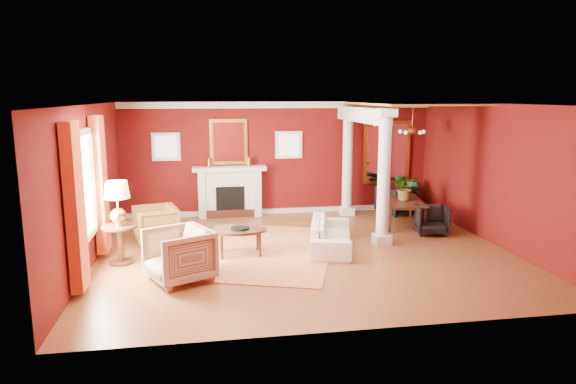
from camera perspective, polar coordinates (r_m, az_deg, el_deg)
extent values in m
plane|color=brown|center=(10.27, 1.90, -6.66)|extent=(8.00, 8.00, 0.00)
cube|color=#530D0B|center=(13.35, -1.00, 3.76)|extent=(8.00, 0.04, 2.90)
cube|color=#530D0B|center=(6.61, 7.92, -3.56)|extent=(8.00, 0.04, 2.90)
cube|color=#530D0B|center=(9.96, -21.24, 0.64)|extent=(0.04, 7.00, 2.90)
cube|color=#530D0B|center=(11.41, 22.07, 1.78)|extent=(0.04, 7.00, 2.90)
cube|color=white|center=(9.80, 2.01, 9.73)|extent=(8.00, 7.00, 0.04)
cube|color=silver|center=(13.19, -6.48, -0.13)|extent=(1.60, 0.34, 1.20)
cube|color=black|center=(13.05, -6.42, -0.92)|extent=(0.72, 0.03, 0.70)
cube|color=black|center=(13.12, -6.39, -2.42)|extent=(1.20, 0.05, 0.20)
cube|color=silver|center=(13.04, -6.53, 2.60)|extent=(1.85, 0.42, 0.10)
cube|color=silver|center=(13.14, -9.52, -0.25)|extent=(0.16, 0.40, 1.20)
cube|color=silver|center=(13.21, -3.44, -0.06)|extent=(0.16, 0.40, 1.20)
cube|color=gold|center=(13.14, -6.63, 5.55)|extent=(0.95, 0.06, 1.15)
cube|color=white|center=(13.10, -6.62, 5.54)|extent=(0.78, 0.02, 0.98)
cube|color=silver|center=(13.17, -13.39, 4.91)|extent=(0.70, 0.06, 0.70)
cube|color=white|center=(13.14, -13.40, 4.90)|extent=(0.54, 0.02, 0.54)
cube|color=silver|center=(13.32, 0.08, 5.26)|extent=(0.70, 0.06, 0.70)
cube|color=white|center=(13.29, 0.11, 5.25)|extent=(0.54, 0.02, 0.54)
cube|color=white|center=(9.36, -21.92, 0.61)|extent=(0.03, 1.30, 1.70)
cube|color=silver|center=(8.68, -22.67, -0.18)|extent=(0.08, 0.10, 1.90)
cube|color=silver|center=(10.03, -20.88, 1.31)|extent=(0.08, 0.10, 1.90)
cube|color=#C04320|center=(8.41, -22.59, -1.56)|extent=(0.18, 0.55, 2.60)
cube|color=#C04320|center=(10.33, -20.13, 0.77)|extent=(0.18, 0.55, 2.60)
cube|color=silver|center=(10.96, 10.38, -5.16)|extent=(0.34, 0.34, 0.20)
cylinder|color=silver|center=(10.68, 10.62, 1.82)|extent=(0.26, 0.26, 2.50)
cube|color=silver|center=(10.56, 10.86, 8.65)|extent=(0.36, 0.36, 0.16)
cube|color=silver|center=(13.45, 6.52, -2.09)|extent=(0.34, 0.34, 0.20)
cylinder|color=silver|center=(13.22, 6.64, 3.62)|extent=(0.26, 0.26, 2.50)
cube|color=silver|center=(13.13, 6.76, 9.13)|extent=(0.36, 0.36, 0.16)
cube|color=silver|center=(12.08, 8.21, 8.49)|extent=(0.30, 3.20, 0.32)
cube|color=gold|center=(12.33, 13.63, 9.51)|extent=(2.30, 3.40, 0.04)
cube|color=gold|center=(14.02, 10.87, 4.32)|extent=(1.30, 0.06, 1.70)
cube|color=white|center=(13.98, 10.92, 4.30)|extent=(1.10, 0.02, 1.50)
cylinder|color=#B67F39|center=(12.40, 13.69, 8.15)|extent=(0.02, 0.02, 0.65)
sphere|color=#B67F39|center=(12.42, 13.63, 6.65)|extent=(0.20, 0.20, 0.20)
sphere|color=white|center=(12.53, 14.81, 6.49)|extent=(0.09, 0.09, 0.09)
sphere|color=white|center=(12.70, 13.52, 6.60)|extent=(0.09, 0.09, 0.09)
sphere|color=white|center=(12.48, 12.36, 6.58)|extent=(0.09, 0.09, 0.09)
sphere|color=white|center=(12.18, 12.93, 6.46)|extent=(0.09, 0.09, 0.09)
sphere|color=white|center=(12.21, 14.48, 6.40)|extent=(0.09, 0.09, 0.09)
cube|color=silver|center=(13.21, -0.99, 9.65)|extent=(8.00, 0.08, 0.16)
cube|color=silver|center=(13.55, -0.96, -2.10)|extent=(8.00, 0.08, 0.12)
cube|color=maroon|center=(10.37, -3.24, -6.46)|extent=(3.93, 4.53, 0.02)
imported|color=#EBE3C5|center=(10.45, 4.83, -4.16)|extent=(1.06, 2.08, 0.78)
imported|color=black|center=(11.12, -14.52, -3.33)|extent=(0.98, 1.02, 0.87)
imported|color=tan|center=(8.77, -12.02, -6.60)|extent=(1.23, 1.26, 0.99)
cylinder|color=black|center=(9.98, -5.35, -4.27)|extent=(1.03, 1.03, 0.05)
cylinder|color=black|center=(9.81, -7.35, -6.16)|extent=(0.05, 0.05, 0.47)
cylinder|color=black|center=(9.86, -3.13, -6.00)|extent=(0.05, 0.05, 0.47)
cylinder|color=black|center=(10.25, -7.44, -5.43)|extent=(0.05, 0.05, 0.47)
cylinder|color=black|center=(10.29, -3.41, -5.28)|extent=(0.05, 0.05, 0.47)
imported|color=black|center=(9.89, -5.47, -3.65)|extent=(0.14, 0.09, 0.20)
cylinder|color=black|center=(10.08, -18.03, -7.42)|extent=(0.45, 0.45, 0.04)
cylinder|color=black|center=(9.99, -18.14, -5.62)|extent=(0.10, 0.10, 0.70)
cylinder|color=black|center=(9.90, -18.25, -3.67)|extent=(0.62, 0.62, 0.04)
sphere|color=#B67F39|center=(9.85, -18.32, -2.52)|extent=(0.29, 0.29, 0.29)
cylinder|color=#B67F39|center=(9.81, -18.39, -1.35)|extent=(0.03, 0.03, 0.31)
cone|color=white|center=(9.76, -18.49, 0.25)|extent=(0.45, 0.45, 0.31)
imported|color=black|center=(12.59, 12.62, -1.41)|extent=(0.92, 1.79, 0.95)
imported|color=black|center=(11.90, 15.71, -2.88)|extent=(0.81, 0.78, 0.70)
imported|color=black|center=(13.71, 11.88, -0.69)|extent=(1.03, 1.00, 0.82)
sphere|color=#154425|center=(14.03, 13.62, -1.51)|extent=(0.35, 0.35, 0.35)
cylinder|color=#154425|center=(13.98, 13.66, -0.50)|extent=(0.32, 0.32, 0.84)
imported|color=#26591E|center=(12.45, 12.96, 1.75)|extent=(0.58, 0.63, 0.46)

